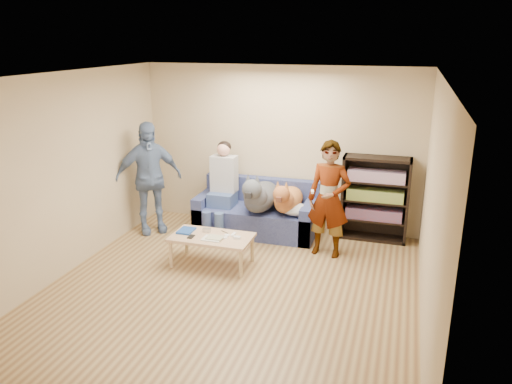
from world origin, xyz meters
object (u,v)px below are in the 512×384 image
(bookshelf, at_px, (375,197))
(person_seated, at_px, (222,184))
(notebook_blue, at_px, (186,231))
(dog_gray, at_px, (260,196))
(person_standing_left, at_px, (149,178))
(sofa, at_px, (257,214))
(camera_silver, at_px, (207,230))
(person_standing_right, at_px, (329,199))
(dog_tan, at_px, (287,199))
(coffee_table, at_px, (212,239))

(bookshelf, bearing_deg, person_seated, -171.27)
(person_seated, bearing_deg, notebook_blue, -94.21)
(dog_gray, xyz_separation_m, bookshelf, (1.70, 0.46, 0.01))
(person_standing_left, xyz_separation_m, notebook_blue, (1.00, -0.82, -0.46))
(person_standing_left, distance_m, bookshelf, 3.52)
(sofa, height_order, person_seated, person_seated)
(camera_silver, xyz_separation_m, dog_gray, (0.46, 1.02, 0.23))
(notebook_blue, bearing_deg, sofa, 64.24)
(dog_gray, bearing_deg, person_seated, 171.48)
(sofa, bearing_deg, person_standing_left, -162.92)
(person_standing_right, relative_size, camera_silver, 15.11)
(dog_tan, bearing_deg, bookshelf, 16.21)
(sofa, distance_m, dog_gray, 0.46)
(dog_tan, bearing_deg, dog_gray, -168.31)
(person_standing_left, relative_size, dog_tan, 1.53)
(person_seated, xyz_separation_m, dog_gray, (0.65, -0.10, -0.10))
(sofa, bearing_deg, person_standing_right, -24.84)
(dog_tan, bearing_deg, sofa, 164.89)
(sofa, bearing_deg, person_seated, -166.99)
(person_standing_right, bearing_deg, sofa, 162.80)
(notebook_blue, height_order, camera_silver, camera_silver)
(person_standing_right, height_order, sofa, person_standing_right)
(bookshelf, bearing_deg, person_standing_left, -167.91)
(person_seated, height_order, coffee_table, person_seated)
(sofa, bearing_deg, camera_silver, -105.92)
(sofa, xyz_separation_m, dog_gray, (0.10, -0.22, 0.39))
(notebook_blue, xyz_separation_m, coffee_table, (0.40, -0.05, -0.06))
(person_standing_right, height_order, person_seated, person_standing_right)
(person_standing_left, relative_size, person_seated, 1.21)
(person_standing_right, distance_m, bookshelf, 1.00)
(person_standing_right, relative_size, person_seated, 1.13)
(dog_gray, xyz_separation_m, dog_tan, (0.41, 0.09, -0.04))
(person_seated, xyz_separation_m, coffee_table, (0.31, -1.24, -0.40))
(camera_silver, xyz_separation_m, coffee_table, (0.12, -0.12, -0.07))
(camera_silver, distance_m, coffee_table, 0.18)
(person_seated, xyz_separation_m, bookshelf, (2.35, 0.36, -0.09))
(dog_tan, xyz_separation_m, coffee_table, (-0.75, -1.23, -0.26))
(dog_gray, distance_m, bookshelf, 1.76)
(notebook_blue, xyz_separation_m, camera_silver, (0.28, 0.07, 0.01))
(person_standing_right, xyz_separation_m, notebook_blue, (-1.85, -0.76, -0.40))
(notebook_blue, bearing_deg, person_standing_right, 22.19)
(person_standing_right, relative_size, coffee_table, 1.51)
(person_seated, relative_size, bookshelf, 1.13)
(dog_gray, height_order, coffee_table, dog_gray)
(person_standing_right, distance_m, coffee_table, 1.72)
(person_standing_right, xyz_separation_m, dog_gray, (-1.11, 0.34, -0.16))
(person_standing_left, relative_size, camera_silver, 16.20)
(bookshelf, bearing_deg, coffee_table, -141.81)
(camera_silver, height_order, coffee_table, camera_silver)
(person_standing_left, xyz_separation_m, bookshelf, (3.43, 0.74, -0.21))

